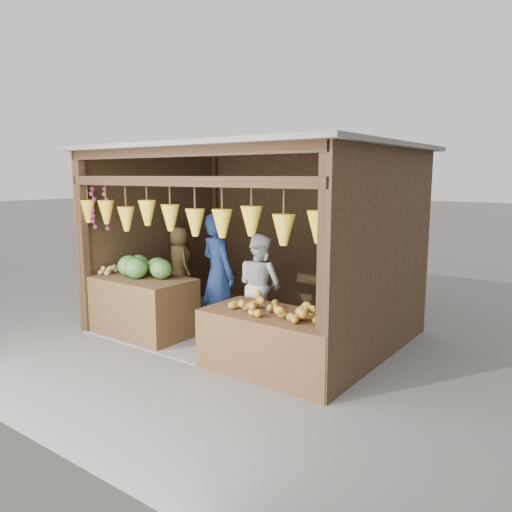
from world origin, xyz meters
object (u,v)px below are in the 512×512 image
at_px(counter_left, 141,306).
at_px(woman_standing, 260,285).
at_px(man_standing, 218,274).
at_px(vendor_seated, 179,261).
at_px(counter_right, 276,343).

relative_size(counter_left, woman_standing, 1.04).
distance_m(man_standing, woman_standing, 0.62).
relative_size(man_standing, vendor_seated, 1.52).
bearing_deg(counter_left, counter_right, -1.13).
distance_m(counter_left, woman_standing, 1.73).
xyz_separation_m(counter_right, man_standing, (-1.49, 0.72, 0.52)).
relative_size(man_standing, woman_standing, 1.19).
bearing_deg(counter_right, man_standing, 154.13).
height_order(counter_right, man_standing, man_standing).
bearing_deg(counter_right, counter_left, 178.87).
xyz_separation_m(counter_left, man_standing, (0.88, 0.68, 0.46)).
xyz_separation_m(man_standing, vendor_seated, (-1.23, 0.45, -0.00)).
relative_size(woman_standing, vendor_seated, 1.27).
distance_m(counter_right, vendor_seated, 3.00).
height_order(woman_standing, vendor_seated, woman_standing).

